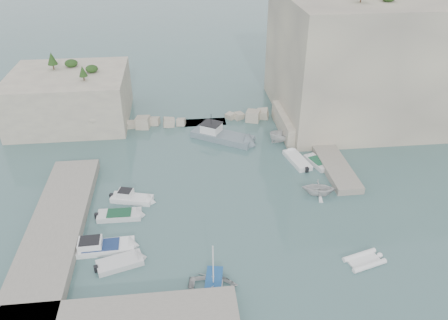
{
  "coord_description": "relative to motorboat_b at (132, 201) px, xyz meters",
  "views": [
    {
      "loc": [
        -4.56,
        -35.13,
        27.62
      ],
      "look_at": [
        0.0,
        6.0,
        3.0
      ],
      "focal_mm": 35.0,
      "sensor_mm": 36.0,
      "label": 1
    }
  ],
  "objects": [
    {
      "name": "ground",
      "position": [
        10.16,
        -3.58,
        0.0
      ],
      "size": [
        400.0,
        400.0,
        0.0
      ],
      "primitive_type": "plane",
      "color": "#486C6C",
      "rests_on": "ground"
    },
    {
      "name": "cliff_east",
      "position": [
        33.16,
        19.42,
        8.5
      ],
      "size": [
        26.0,
        22.0,
        17.0
      ],
      "primitive_type": "cube",
      "color": "beige",
      "rests_on": "ground"
    },
    {
      "name": "cliff_terrace",
      "position": [
        23.16,
        14.42,
        1.25
      ],
      "size": [
        8.0,
        10.0,
        2.5
      ],
      "primitive_type": "cube",
      "color": "beige",
      "rests_on": "ground"
    },
    {
      "name": "outcrop_west",
      "position": [
        -9.84,
        21.42,
        3.5
      ],
      "size": [
        16.0,
        14.0,
        7.0
      ],
      "primitive_type": "cube",
      "color": "beige",
      "rests_on": "ground"
    },
    {
      "name": "quay_west",
      "position": [
        -6.84,
        -4.58,
        0.55
      ],
      "size": [
        5.0,
        24.0,
        1.1
      ],
      "primitive_type": "cube",
      "color": "#9E9689",
      "rests_on": "ground"
    },
    {
      "name": "ledge_east",
      "position": [
        23.66,
        6.42,
        0.4
      ],
      "size": [
        3.0,
        16.0,
        0.8
      ],
      "primitive_type": "cube",
      "color": "#9E9689",
      "rests_on": "ground"
    },
    {
      "name": "breakwater",
      "position": [
        9.16,
        18.42,
        0.7
      ],
      "size": [
        28.0,
        3.0,
        1.4
      ],
      "primitive_type": "cube",
      "color": "beige",
      "rests_on": "ground"
    },
    {
      "name": "motorboat_b",
      "position": [
        0.0,
        0.0,
        0.0
      ],
      "size": [
        5.08,
        2.81,
        1.4
      ],
      "primitive_type": null,
      "rotation": [
        0.0,
        0.0,
        -0.27
      ],
      "color": "white",
      "rests_on": "ground"
    },
    {
      "name": "motorboat_d",
      "position": [
        -2.27,
        -7.43,
        0.0
      ],
      "size": [
        6.65,
        2.19,
        1.4
      ],
      "primitive_type": null,
      "rotation": [
        0.0,
        0.0,
        0.03
      ],
      "color": "white",
      "rests_on": "ground"
    },
    {
      "name": "motorboat_c",
      "position": [
        -1.06,
        -2.71,
        0.0
      ],
      "size": [
        4.81,
        1.81,
        0.7
      ],
      "primitive_type": null,
      "rotation": [
        0.0,
        0.0,
        -0.01
      ],
      "color": "silver",
      "rests_on": "ground"
    },
    {
      "name": "motorboat_e",
      "position": [
        -0.38,
        -9.58,
        0.0
      ],
      "size": [
        4.66,
        2.95,
        0.7
      ],
      "primitive_type": null,
      "rotation": [
        0.0,
        0.0,
        0.29
      ],
      "color": "silver",
      "rests_on": "ground"
    },
    {
      "name": "rowboat",
      "position": [
        7.57,
        -13.03,
        0.0
      ],
      "size": [
        4.58,
        3.62,
        0.85
      ],
      "primitive_type": "imported",
      "rotation": [
        0.0,
        0.0,
        1.4
      ],
      "color": "silver",
      "rests_on": "ground"
    },
    {
      "name": "inflatable_dinghy",
      "position": [
        21.15,
        -11.57,
        0.0
      ],
      "size": [
        4.08,
        2.76,
        0.44
      ],
      "primitive_type": null,
      "rotation": [
        0.0,
        0.0,
        0.28
      ],
      "color": "white",
      "rests_on": "ground"
    },
    {
      "name": "tender_east_a",
      "position": [
        20.14,
        -1.0,
        0.0
      ],
      "size": [
        4.32,
        3.94,
        1.94
      ],
      "primitive_type": "imported",
      "rotation": [
        0.0,
        0.0,
        1.34
      ],
      "color": "silver",
      "rests_on": "ground"
    },
    {
      "name": "tender_east_b",
      "position": [
        21.83,
        5.1,
        0.0
      ],
      "size": [
        2.69,
        4.46,
        0.7
      ],
      "primitive_type": null,
      "rotation": [
        0.0,
        0.0,
        1.89
      ],
      "color": "silver",
      "rests_on": "ground"
    },
    {
      "name": "tender_east_c",
      "position": [
        19.59,
        5.98,
        0.0
      ],
      "size": [
        2.8,
        5.55,
        0.7
      ],
      "primitive_type": null,
      "rotation": [
        0.0,
        0.0,
        1.78
      ],
      "color": "white",
      "rests_on": "ground"
    },
    {
      "name": "tender_east_d",
      "position": [
        19.58,
        11.54,
        0.0
      ],
      "size": [
        5.3,
        2.95,
        1.93
      ],
      "primitive_type": "imported",
      "rotation": [
        0.0,
        0.0,
        1.8
      ],
      "color": "silver",
      "rests_on": "ground"
    },
    {
      "name": "work_boat",
      "position": [
        11.11,
        12.83,
        0.0
      ],
      "size": [
        9.28,
        7.21,
        2.2
      ],
      "primitive_type": null,
      "rotation": [
        0.0,
        0.0,
        -0.56
      ],
      "color": "slate",
      "rests_on": "ground"
    },
    {
      "name": "rowboat_mast",
      "position": [
        7.57,
        -13.03,
        2.53
      ],
      "size": [
        0.1,
        0.1,
        4.2
      ],
      "primitive_type": "cylinder",
      "color": "white",
      "rests_on": "rowboat"
    }
  ]
}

